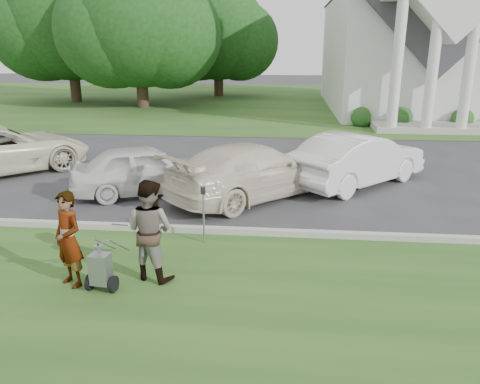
# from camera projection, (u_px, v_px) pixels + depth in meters

# --- Properties ---
(ground) EXTENTS (120.00, 120.00, 0.00)m
(ground) POSITION_uv_depth(u_px,v_px,m) (206.00, 243.00, 9.88)
(ground) COLOR #333335
(ground) RESTS_ON ground
(grass_strip) EXTENTS (80.00, 7.00, 0.01)m
(grass_strip) POSITION_uv_depth(u_px,v_px,m) (173.00, 323.00, 7.03)
(grass_strip) COLOR #204A19
(grass_strip) RESTS_ON ground
(church_lawn) EXTENTS (80.00, 30.00, 0.01)m
(church_lawn) POSITION_uv_depth(u_px,v_px,m) (265.00, 101.00, 35.52)
(church_lawn) COLOR #204A19
(church_lawn) RESTS_ON ground
(curb) EXTENTS (80.00, 0.18, 0.15)m
(curb) POSITION_uv_depth(u_px,v_px,m) (210.00, 230.00, 10.38)
(curb) COLOR #9E9E93
(curb) RESTS_ON ground
(church) EXTENTS (9.19, 19.00, 24.10)m
(church) POSITION_uv_depth(u_px,v_px,m) (408.00, 13.00, 29.21)
(church) COLOR white
(church) RESTS_ON ground
(tree_left) EXTENTS (10.63, 8.40, 9.71)m
(tree_left) POSITION_uv_depth(u_px,v_px,m) (138.00, 27.00, 29.98)
(tree_left) COLOR #332316
(tree_left) RESTS_ON ground
(tree_far) EXTENTS (11.64, 9.20, 10.73)m
(tree_far) POSITION_uv_depth(u_px,v_px,m) (68.00, 21.00, 33.21)
(tree_far) COLOR #332316
(tree_far) RESTS_ON ground
(tree_back) EXTENTS (9.61, 7.60, 8.89)m
(tree_back) POSITION_uv_depth(u_px,v_px,m) (218.00, 36.00, 37.32)
(tree_back) COLOR #332316
(tree_back) RESTS_ON ground
(striping_cart) EXTENTS (0.52, 1.01, 0.91)m
(striping_cart) POSITION_uv_depth(u_px,v_px,m) (101.00, 270.00, 7.86)
(striping_cart) COLOR black
(striping_cart) RESTS_ON ground
(person_left) EXTENTS (0.74, 0.67, 1.69)m
(person_left) POSITION_uv_depth(u_px,v_px,m) (69.00, 240.00, 7.91)
(person_left) COLOR #999999
(person_left) RESTS_ON ground
(person_right) EXTENTS (1.06, 0.94, 1.82)m
(person_right) POSITION_uv_depth(u_px,v_px,m) (150.00, 231.00, 8.15)
(person_right) COLOR #999999
(person_right) RESTS_ON ground
(parking_meter_near) EXTENTS (0.09, 0.08, 1.27)m
(parking_meter_near) POSITION_uv_depth(u_px,v_px,m) (203.00, 207.00, 9.66)
(parking_meter_near) COLOR gray
(parking_meter_near) RESTS_ON ground
(car_a) EXTENTS (5.80, 5.75, 1.55)m
(car_a) POSITION_uv_depth(u_px,v_px,m) (0.00, 149.00, 15.19)
(car_a) COLOR beige
(car_a) RESTS_ON ground
(car_b) EXTENTS (4.38, 3.12, 1.39)m
(car_b) POSITION_uv_depth(u_px,v_px,m) (145.00, 169.00, 13.05)
(car_b) COLOR silver
(car_b) RESTS_ON ground
(car_c) EXTENTS (5.05, 5.11, 1.48)m
(car_c) POSITION_uv_depth(u_px,v_px,m) (253.00, 171.00, 12.73)
(car_c) COLOR beige
(car_c) RESTS_ON ground
(car_d) EXTENTS (4.49, 4.49, 1.55)m
(car_d) POSITION_uv_depth(u_px,v_px,m) (358.00, 159.00, 13.87)
(car_d) COLOR silver
(car_d) RESTS_ON ground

